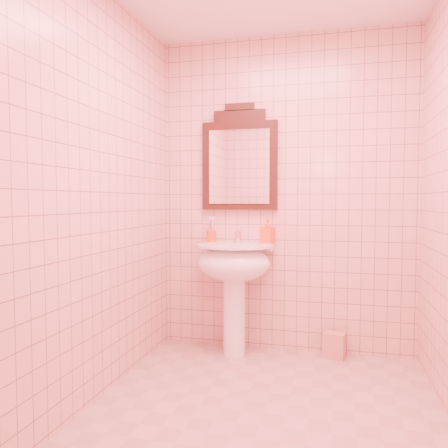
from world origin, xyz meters
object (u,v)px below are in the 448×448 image
(soap_dispenser, at_px, (268,231))
(towel, at_px, (334,345))
(mirror, at_px, (240,161))
(pedestal_sink, at_px, (234,271))
(toothbrush_cup, at_px, (211,236))

(soap_dispenser, relative_size, towel, 0.99)
(mirror, distance_m, towel, 1.61)
(pedestal_sink, distance_m, towel, 0.95)
(pedestal_sink, xyz_separation_m, toothbrush_cup, (-0.23, 0.16, 0.25))
(pedestal_sink, height_order, towel, pedestal_sink)
(pedestal_sink, relative_size, mirror, 1.02)
(toothbrush_cup, relative_size, soap_dispenser, 0.96)
(towel, bearing_deg, toothbrush_cup, 177.91)
(soap_dispenser, bearing_deg, towel, 16.52)
(soap_dispenser, xyz_separation_m, towel, (0.52, -0.04, -0.86))
(mirror, distance_m, toothbrush_cup, 0.65)
(toothbrush_cup, xyz_separation_m, towel, (0.98, -0.04, -0.82))
(pedestal_sink, relative_size, toothbrush_cup, 4.75)
(pedestal_sink, xyz_separation_m, mirror, (0.00, 0.20, 0.86))
(soap_dispenser, height_order, towel, soap_dispenser)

